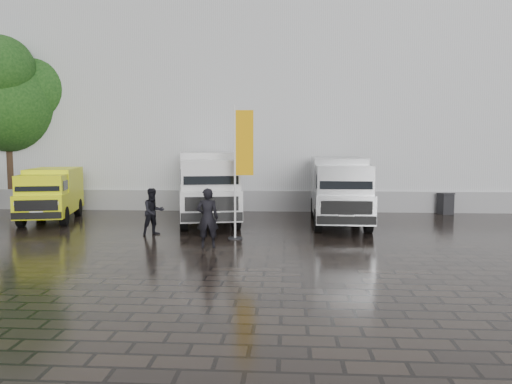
{
  "coord_description": "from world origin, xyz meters",
  "views": [
    {
      "loc": [
        1.54,
        -16.13,
        3.18
      ],
      "look_at": [
        0.32,
        2.2,
        1.47
      ],
      "focal_mm": 35.0,
      "sensor_mm": 36.0,
      "label": 1
    }
  ],
  "objects_px": {
    "person_front": "(208,218)",
    "person_tent": "(153,212)",
    "flagpole": "(240,166)",
    "wheelie_bin": "(445,204)",
    "van_silver": "(339,191)",
    "van_white": "(208,187)",
    "van_yellow": "(51,195)"
  },
  "relations": [
    {
      "from": "van_white",
      "to": "wheelie_bin",
      "type": "bearing_deg",
      "value": 3.74
    },
    {
      "from": "van_white",
      "to": "person_front",
      "type": "relative_size",
      "value": 3.57
    },
    {
      "from": "van_silver",
      "to": "person_tent",
      "type": "xyz_separation_m",
      "value": [
        -6.85,
        -2.95,
        -0.51
      ]
    },
    {
      "from": "van_white",
      "to": "person_tent",
      "type": "bearing_deg",
      "value": -125.37
    },
    {
      "from": "van_white",
      "to": "person_tent",
      "type": "relative_size",
      "value": 4.0
    },
    {
      "from": "flagpole",
      "to": "person_front",
      "type": "xyz_separation_m",
      "value": [
        -0.88,
        -1.54,
        -1.57
      ]
    },
    {
      "from": "van_yellow",
      "to": "van_white",
      "type": "xyz_separation_m",
      "value": [
        6.66,
        0.22,
        0.35
      ]
    },
    {
      "from": "van_silver",
      "to": "flagpole",
      "type": "relative_size",
      "value": 1.37
    },
    {
      "from": "van_silver",
      "to": "flagpole",
      "type": "distance_m",
      "value": 5.21
    },
    {
      "from": "person_front",
      "to": "van_yellow",
      "type": "bearing_deg",
      "value": -40.66
    },
    {
      "from": "person_front",
      "to": "person_tent",
      "type": "distance_m",
      "value": 3.11
    },
    {
      "from": "van_yellow",
      "to": "van_silver",
      "type": "bearing_deg",
      "value": -13.78
    },
    {
      "from": "van_white",
      "to": "flagpole",
      "type": "relative_size",
      "value": 1.47
    },
    {
      "from": "van_yellow",
      "to": "van_white",
      "type": "distance_m",
      "value": 6.67
    },
    {
      "from": "person_front",
      "to": "person_tent",
      "type": "bearing_deg",
      "value": -48.7
    },
    {
      "from": "wheelie_bin",
      "to": "person_tent",
      "type": "height_order",
      "value": "person_tent"
    },
    {
      "from": "van_yellow",
      "to": "van_silver",
      "type": "relative_size",
      "value": 0.77
    },
    {
      "from": "person_tent",
      "to": "van_white",
      "type": "bearing_deg",
      "value": 26.96
    },
    {
      "from": "van_white",
      "to": "person_tent",
      "type": "xyz_separation_m",
      "value": [
        -1.42,
        -3.27,
        -0.61
      ]
    },
    {
      "from": "person_tent",
      "to": "van_yellow",
      "type": "bearing_deg",
      "value": 110.32
    },
    {
      "from": "van_silver",
      "to": "person_tent",
      "type": "relative_size",
      "value": 3.72
    },
    {
      "from": "person_front",
      "to": "person_tent",
      "type": "relative_size",
      "value": 1.12
    },
    {
      "from": "wheelie_bin",
      "to": "person_tent",
      "type": "xyz_separation_m",
      "value": [
        -12.12,
        -6.24,
        0.34
      ]
    },
    {
      "from": "flagpole",
      "to": "wheelie_bin",
      "type": "height_order",
      "value": "flagpole"
    },
    {
      "from": "person_tent",
      "to": "van_silver",
      "type": "bearing_deg",
      "value": -16.19
    },
    {
      "from": "van_silver",
      "to": "wheelie_bin",
      "type": "xyz_separation_m",
      "value": [
        5.26,
        3.29,
        -0.85
      ]
    },
    {
      "from": "wheelie_bin",
      "to": "person_front",
      "type": "height_order",
      "value": "person_front"
    },
    {
      "from": "van_yellow",
      "to": "wheelie_bin",
      "type": "bearing_deg",
      "value": -2.89
    },
    {
      "from": "van_yellow",
      "to": "van_white",
      "type": "relative_size",
      "value": 0.71
    },
    {
      "from": "van_white",
      "to": "wheelie_bin",
      "type": "height_order",
      "value": "van_white"
    },
    {
      "from": "wheelie_bin",
      "to": "person_tent",
      "type": "distance_m",
      "value": 13.63
    },
    {
      "from": "flagpole",
      "to": "person_front",
      "type": "relative_size",
      "value": 2.43
    }
  ]
}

